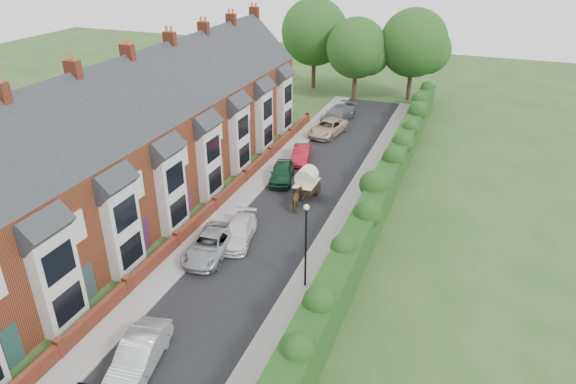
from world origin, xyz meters
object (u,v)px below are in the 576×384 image
object	(u,v)px
car_white	(238,232)
horse	(298,200)
car_grey	(338,114)
car_beige	(328,128)
car_green	(282,173)
lamppost	(306,236)
car_silver_b	(210,245)
car_red	(301,154)
horse_cart	(307,181)
car_silver_a	(139,355)

from	to	relation	value
car_white	horse	bearing A→B (deg)	56.57
car_grey	car_beige	bearing A→B (deg)	-77.64
car_green	horse	bearing A→B (deg)	-69.05
car_grey	horse	size ratio (longest dim) A/B	3.05
lamppost	car_grey	world-z (taller)	lamppost
car_green	car_silver_b	bearing A→B (deg)	-105.40
car_red	horse_cart	xyz separation A→B (m)	(2.60, -6.21, 0.74)
car_green	lamppost	bearing A→B (deg)	-77.37
car_silver_a	car_beige	world-z (taller)	car_silver_a
car_green	horse	distance (m)	4.77
car_silver_a	car_white	world-z (taller)	car_silver_a
car_silver_a	car_grey	distance (m)	35.95
horse_cart	car_beige	bearing A→B (deg)	100.17
car_beige	horse_cart	distance (m)	13.46
car_red	horse	size ratio (longest dim) A/B	2.28
car_silver_b	horse	xyz separation A→B (m)	(2.99, 7.30, 0.05)
horse	horse_cart	distance (m)	1.98
lamppost	horse_cart	bearing A→B (deg)	108.54
lamppost	car_beige	bearing A→B (deg)	103.88
car_red	car_grey	size ratio (longest dim) A/B	0.75
car_beige	horse_cart	xyz separation A→B (m)	(2.37, -13.23, 0.68)
car_red	car_white	bearing A→B (deg)	-100.63
car_green	car_white	bearing A→B (deg)	-100.13
car_white	horse	xyz separation A→B (m)	(2.10, 5.30, 0.09)
car_beige	car_grey	size ratio (longest dim) A/B	0.97
car_silver_a	horse	xyz separation A→B (m)	(1.59, 16.50, -0.00)
car_white	car_beige	xyz separation A→B (m)	(-0.28, 20.40, 0.07)
car_silver_b	car_red	xyz separation A→B (m)	(0.39, 15.38, -0.03)
car_green	car_silver_a	bearing A→B (deg)	-100.89
car_silver_a	car_red	world-z (taller)	car_silver_a
car_silver_b	car_beige	distance (m)	22.41
car_white	horse_cart	distance (m)	7.50
car_white	car_green	distance (m)	9.22
lamppost	car_white	world-z (taller)	lamppost
car_silver_a	car_green	xyz separation A→B (m)	(-1.15, 20.40, -0.02)
car_silver_a	car_red	size ratio (longest dim) A/B	1.13
lamppost	car_silver_a	distance (m)	9.94
lamppost	car_white	distance (m)	6.81
car_silver_b	car_green	distance (m)	11.20
car_green	horse	size ratio (longest dim) A/B	2.42
lamppost	car_red	size ratio (longest dim) A/B	1.31
car_silver_b	car_green	bearing A→B (deg)	83.22
car_silver_a	car_grey	world-z (taller)	car_grey
lamppost	car_silver_b	xyz separation A→B (m)	(-6.40, 1.00, -2.62)
car_white	lamppost	bearing A→B (deg)	-40.42
car_red	car_grey	world-z (taller)	car_grey
car_silver_b	horse_cart	bearing A→B (deg)	66.44
car_grey	car_red	bearing A→B (deg)	-80.17
car_grey	horse	bearing A→B (deg)	-72.43
car_green	car_beige	distance (m)	11.21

